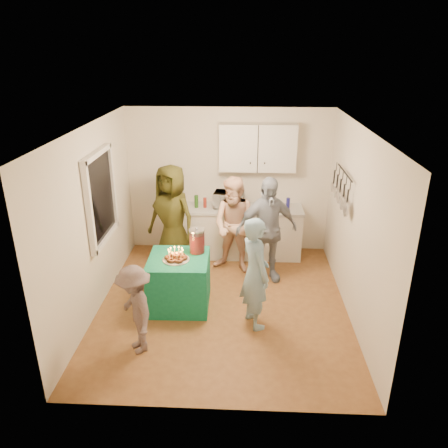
{
  "coord_description": "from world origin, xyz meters",
  "views": [
    {
      "loc": [
        0.28,
        -5.51,
        3.56
      ],
      "look_at": [
        0.0,
        0.35,
        1.15
      ],
      "focal_mm": 35.0,
      "sensor_mm": 36.0,
      "label": 1
    }
  ],
  "objects_px": {
    "microwave": "(229,200)",
    "punch_jar": "(197,242)",
    "party_table": "(179,282)",
    "child_near_left": "(135,310)",
    "man_birthday": "(255,273)",
    "woman_back_right": "(266,230)",
    "woman_back_left": "(172,217)",
    "woman_back_center": "(236,226)",
    "counter": "(239,233)"
  },
  "relations": [
    {
      "from": "party_table",
      "to": "woman_back_right",
      "type": "xyz_separation_m",
      "value": [
        1.28,
        0.82,
        0.49
      ]
    },
    {
      "from": "punch_jar",
      "to": "woman_back_left",
      "type": "height_order",
      "value": "woman_back_left"
    },
    {
      "from": "party_table",
      "to": "woman_back_center",
      "type": "xyz_separation_m",
      "value": [
        0.79,
        1.11,
        0.44
      ]
    },
    {
      "from": "woman_back_left",
      "to": "child_near_left",
      "type": "distance_m",
      "value": 2.32
    },
    {
      "from": "punch_jar",
      "to": "man_birthday",
      "type": "distance_m",
      "value": 1.05
    },
    {
      "from": "woman_back_left",
      "to": "woman_back_right",
      "type": "distance_m",
      "value": 1.62
    },
    {
      "from": "microwave",
      "to": "punch_jar",
      "type": "bearing_deg",
      "value": -96.76
    },
    {
      "from": "counter",
      "to": "child_near_left",
      "type": "height_order",
      "value": "child_near_left"
    },
    {
      "from": "child_near_left",
      "to": "punch_jar",
      "type": "bearing_deg",
      "value": 122.8
    },
    {
      "from": "woman_back_left",
      "to": "child_near_left",
      "type": "relative_size",
      "value": 1.54
    },
    {
      "from": "woman_back_center",
      "to": "man_birthday",
      "type": "bearing_deg",
      "value": -59.51
    },
    {
      "from": "man_birthday",
      "to": "woman_back_right",
      "type": "height_order",
      "value": "woman_back_right"
    },
    {
      "from": "microwave",
      "to": "punch_jar",
      "type": "height_order",
      "value": "microwave"
    },
    {
      "from": "microwave",
      "to": "party_table",
      "type": "height_order",
      "value": "microwave"
    },
    {
      "from": "man_birthday",
      "to": "woman_back_left",
      "type": "height_order",
      "value": "woman_back_left"
    },
    {
      "from": "woman_back_center",
      "to": "woman_back_right",
      "type": "xyz_separation_m",
      "value": [
        0.49,
        -0.29,
        0.05
      ]
    },
    {
      "from": "microwave",
      "to": "woman_back_center",
      "type": "xyz_separation_m",
      "value": [
        0.14,
        -0.6,
        -0.23
      ]
    },
    {
      "from": "punch_jar",
      "to": "woman_back_center",
      "type": "relative_size",
      "value": 0.21
    },
    {
      "from": "counter",
      "to": "woman_back_left",
      "type": "bearing_deg",
      "value": -157.49
    },
    {
      "from": "woman_back_center",
      "to": "woman_back_left",
      "type": "bearing_deg",
      "value": -167.76
    },
    {
      "from": "party_table",
      "to": "punch_jar",
      "type": "xyz_separation_m",
      "value": [
        0.25,
        0.21,
        0.55
      ]
    },
    {
      "from": "microwave",
      "to": "child_near_left",
      "type": "distance_m",
      "value": 2.99
    },
    {
      "from": "microwave",
      "to": "woman_back_right",
      "type": "relative_size",
      "value": 0.29
    },
    {
      "from": "microwave",
      "to": "child_near_left",
      "type": "bearing_deg",
      "value": -102.3
    },
    {
      "from": "counter",
      "to": "woman_back_center",
      "type": "bearing_deg",
      "value": -94.5
    },
    {
      "from": "man_birthday",
      "to": "woman_back_right",
      "type": "bearing_deg",
      "value": -33.83
    },
    {
      "from": "woman_back_right",
      "to": "man_birthday",
      "type": "bearing_deg",
      "value": -117.42
    },
    {
      "from": "party_table",
      "to": "child_near_left",
      "type": "bearing_deg",
      "value": -109.78
    },
    {
      "from": "child_near_left",
      "to": "woman_back_center",
      "type": "bearing_deg",
      "value": 120.98
    },
    {
      "from": "microwave",
      "to": "punch_jar",
      "type": "distance_m",
      "value": 1.56
    },
    {
      "from": "party_table",
      "to": "child_near_left",
      "type": "distance_m",
      "value": 1.14
    },
    {
      "from": "man_birthday",
      "to": "woman_back_right",
      "type": "relative_size",
      "value": 0.9
    },
    {
      "from": "man_birthday",
      "to": "counter",
      "type": "bearing_deg",
      "value": -18.15
    },
    {
      "from": "child_near_left",
      "to": "woman_back_left",
      "type": "bearing_deg",
      "value": 146.87
    },
    {
      "from": "child_near_left",
      "to": "microwave",
      "type": "bearing_deg",
      "value": 128.9
    },
    {
      "from": "party_table",
      "to": "child_near_left",
      "type": "relative_size",
      "value": 0.73
    },
    {
      "from": "child_near_left",
      "to": "man_birthday",
      "type": "bearing_deg",
      "value": 82.63
    },
    {
      "from": "counter",
      "to": "woman_back_center",
      "type": "height_order",
      "value": "woman_back_center"
    },
    {
      "from": "punch_jar",
      "to": "child_near_left",
      "type": "bearing_deg",
      "value": -116.49
    },
    {
      "from": "woman_back_left",
      "to": "microwave",
      "type": "bearing_deg",
      "value": 53.63
    },
    {
      "from": "punch_jar",
      "to": "woman_back_right",
      "type": "height_order",
      "value": "woman_back_right"
    },
    {
      "from": "party_table",
      "to": "woman_back_center",
      "type": "bearing_deg",
      "value": 54.68
    },
    {
      "from": "party_table",
      "to": "woman_back_left",
      "type": "distance_m",
      "value": 1.38
    },
    {
      "from": "woman_back_left",
      "to": "child_near_left",
      "type": "height_order",
      "value": "woman_back_left"
    },
    {
      "from": "man_birthday",
      "to": "child_near_left",
      "type": "relative_size",
      "value": 1.34
    },
    {
      "from": "punch_jar",
      "to": "woman_back_center",
      "type": "bearing_deg",
      "value": 59.26
    },
    {
      "from": "counter",
      "to": "child_near_left",
      "type": "bearing_deg",
      "value": -113.69
    },
    {
      "from": "punch_jar",
      "to": "woman_back_center",
      "type": "height_order",
      "value": "woman_back_center"
    },
    {
      "from": "counter",
      "to": "woman_back_left",
      "type": "relative_size",
      "value": 1.23
    },
    {
      "from": "microwave",
      "to": "party_table",
      "type": "bearing_deg",
      "value": -102.67
    }
  ]
}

